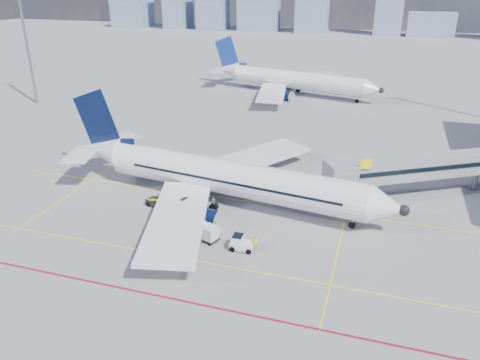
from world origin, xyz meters
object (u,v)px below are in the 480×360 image
Objects in this scene: cargo_dolly at (204,231)px; belt_loader at (163,204)px; main_aircraft at (218,176)px; second_aircraft at (291,80)px; baggage_tug at (241,243)px; ramp_worker at (256,243)px.

cargo_dolly is 8.79m from belt_loader.
main_aircraft is 12.19× the size of cargo_dolly.
baggage_tug is (9.22, -67.79, -2.44)m from second_aircraft.
baggage_tug is at bearing -4.86° from belt_loader.
second_aircraft reaches higher than baggage_tug.
ramp_worker is (12.97, -5.49, 0.21)m from belt_loader.
main_aircraft is at bearing 119.01° from baggage_tug.
belt_loader is at bearing 89.58° from ramp_worker.
cargo_dolly is 5.80m from ramp_worker.
second_aircraft is 62.05m from belt_loader.
cargo_dolly is 0.57× the size of belt_loader.
main_aircraft is at bearing 60.11° from ramp_worker.
main_aircraft reaches higher than ramp_worker.
main_aircraft reaches higher than belt_loader.
second_aircraft is 67.22m from cargo_dolly.
baggage_tug is 1.51m from ramp_worker.
main_aircraft is 25.14× the size of ramp_worker.
cargo_dolly is at bearing -72.01° from main_aircraft.
main_aircraft reaches higher than cargo_dolly.
second_aircraft is 17.46× the size of baggage_tug.
baggage_tug is 4.38m from cargo_dolly.
cargo_dolly is at bearing -13.02° from belt_loader.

